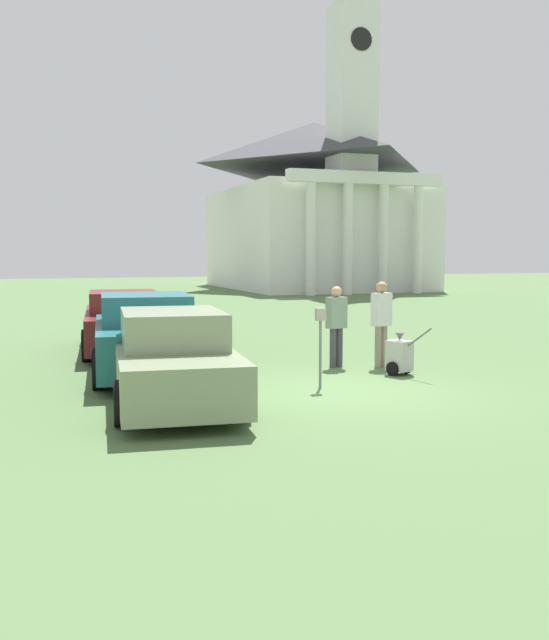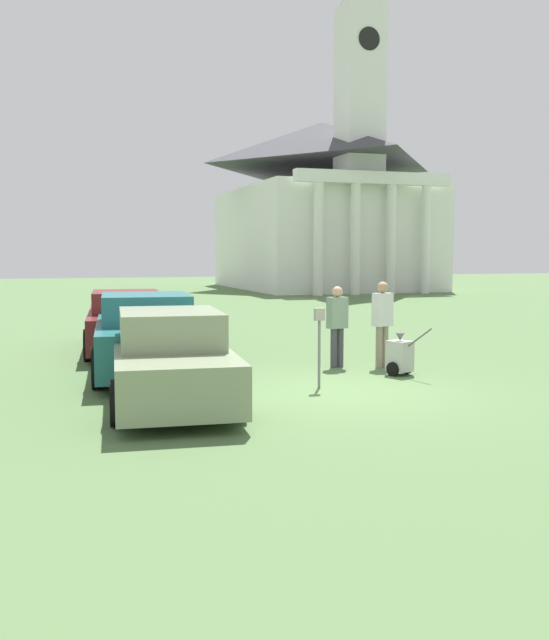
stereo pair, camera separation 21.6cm
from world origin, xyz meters
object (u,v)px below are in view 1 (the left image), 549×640
object	(u,v)px
parked_car_sage	(172,360)
person_supervisor	(381,318)
parked_car_maroon	(124,323)
equipment_cart	(399,356)
church	(315,202)
parked_car_teal	(145,337)
parking_meter	(320,333)
person_worker	(336,321)

from	to	relation	value
parked_car_sage	person_supervisor	bearing A→B (deg)	27.89
parked_car_sage	parked_car_maroon	bearing A→B (deg)	95.22
equipment_cart	parked_car_sage	bearing A→B (deg)	170.44
equipment_cart	church	bearing A→B (deg)	48.79
parked_car_teal	equipment_cart	xyz separation A→B (m)	(4.73, -1.78, -0.36)
equipment_cart	parked_car_maroon	bearing A→B (deg)	110.05
equipment_cart	person_supervisor	bearing A→B (deg)	62.12
parked_car_sage	parking_meter	xyz separation A→B (m)	(2.71, 0.25, 0.31)
parked_car_maroon	parking_meter	distance (m)	6.65
parked_car_sage	church	distance (m)	38.21
parking_meter	church	distance (m)	36.86
parked_car_maroon	equipment_cart	bearing A→B (deg)	-42.94
person_worker	church	xyz separation A→B (m)	(12.47, 31.80, 4.93)
parking_meter	church	world-z (taller)	church
parked_car_sage	person_worker	xyz separation A→B (m)	(3.94, 2.32, 0.29)
equipment_cart	person_worker	bearing A→B (deg)	99.73
parked_car_maroon	person_supervisor	bearing A→B (deg)	-36.35
parked_car_teal	person_worker	distance (m)	3.97
parked_car_teal	church	size ratio (longest dim) A/B	0.22
person_worker	parking_meter	bearing A→B (deg)	45.42
parked_car_sage	parked_car_teal	size ratio (longest dim) A/B	1.02
parked_car_sage	person_supervisor	distance (m)	5.26
parked_car_sage	parking_meter	bearing A→B (deg)	10.48
parking_meter	parked_car_teal	bearing A→B (deg)	136.74
equipment_cart	church	xyz separation A→B (m)	(11.67, 33.09, 5.52)
parked_car_maroon	person_supervisor	world-z (taller)	person_supervisor
equipment_cart	church	distance (m)	35.52
parked_car_teal	parked_car_sage	bearing A→B (deg)	-84.78
parked_car_teal	person_worker	size ratio (longest dim) A/B	2.98
person_worker	equipment_cart	world-z (taller)	person_worker
parked_car_teal	person_worker	bearing A→B (deg)	-1.75
equipment_cart	church	size ratio (longest dim) A/B	0.04
parking_meter	parked_car_sage	bearing A→B (deg)	-174.74
parked_car_sage	parked_car_teal	xyz separation A→B (m)	(0.00, 2.80, 0.06)
person_worker	church	world-z (taller)	church
parked_car_maroon	person_worker	world-z (taller)	person_worker
church	parking_meter	bearing A→B (deg)	-112.01
parked_car_sage	equipment_cart	distance (m)	4.85
parked_car_sage	church	bearing A→B (deg)	69.55
parked_car_sage	parked_car_maroon	world-z (taller)	parked_car_sage
parking_meter	equipment_cart	size ratio (longest dim) A/B	1.44
parked_car_sage	parked_car_maroon	distance (m)	6.31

